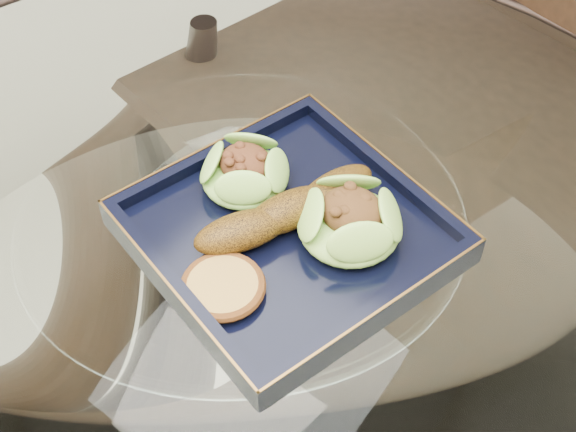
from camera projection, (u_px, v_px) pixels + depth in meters
The scene contains 7 objects.
dining_table at pixel (249, 339), 0.92m from camera, with size 1.13×1.13×0.77m.
dining_chair at pixel (420, 115), 1.17m from camera, with size 0.56×0.56×1.08m.
navy_plate at pixel (288, 236), 0.80m from camera, with size 0.27×0.27×0.02m, color black.
lettuce_wrap_left at pixel (245, 174), 0.82m from camera, with size 0.09×0.09×0.03m, color #6BA52F.
lettuce_wrap_right at pixel (350, 223), 0.77m from camera, with size 0.10×0.10×0.04m, color #679E2D.
roasted_plantain at pixel (289, 211), 0.78m from camera, with size 0.19×0.04×0.04m, color #563609.
crumb_patty at pixel (223, 288), 0.73m from camera, with size 0.07×0.07×0.01m, color #A67C37.
Camera 1 is at (0.33, -0.38, 1.38)m, focal length 50.00 mm.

